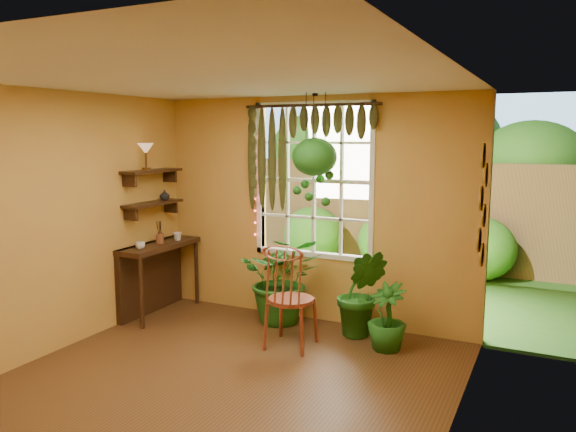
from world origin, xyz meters
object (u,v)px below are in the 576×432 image
(counter_ledge, at_px, (153,270))
(potted_plant_left, at_px, (283,279))
(potted_plant_mid, at_px, (361,293))
(windsor_chair, at_px, (290,313))
(hanging_basket, at_px, (315,161))

(counter_ledge, xyz_separation_m, potted_plant_left, (1.64, 0.37, -0.01))
(counter_ledge, xyz_separation_m, potted_plant_mid, (2.65, 0.32, -0.05))
(counter_ledge, bearing_deg, potted_plant_left, 12.78)
(counter_ledge, bearing_deg, potted_plant_mid, 6.92)
(windsor_chair, relative_size, potted_plant_left, 1.21)
(windsor_chair, bearing_deg, hanging_basket, 87.01)
(potted_plant_left, height_order, potted_plant_mid, potted_plant_left)
(potted_plant_left, height_order, hanging_basket, hanging_basket)
(potted_plant_mid, height_order, hanging_basket, hanging_basket)
(counter_ledge, height_order, windsor_chair, windsor_chair)
(windsor_chair, xyz_separation_m, potted_plant_left, (-0.43, 0.70, 0.16))
(windsor_chair, height_order, potted_plant_mid, windsor_chair)
(counter_ledge, relative_size, potted_plant_mid, 1.20)
(windsor_chair, distance_m, potted_plant_left, 0.83)
(counter_ledge, xyz_separation_m, hanging_basket, (2.07, 0.32, 1.40))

